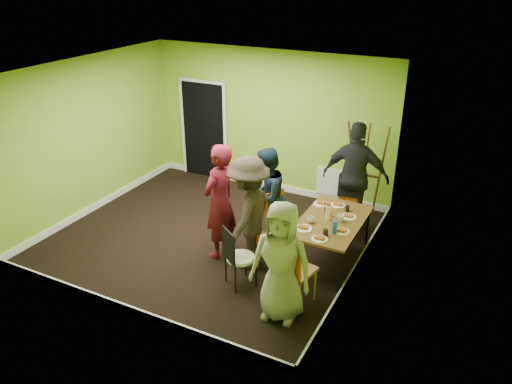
% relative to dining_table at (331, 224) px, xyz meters
% --- Properties ---
extents(ground, '(5.00, 5.00, 0.00)m').
position_rel_dining_table_xyz_m(ground, '(-2.05, -0.11, -0.70)').
color(ground, black).
rests_on(ground, ground).
extents(room_walls, '(5.04, 4.54, 2.82)m').
position_rel_dining_table_xyz_m(room_walls, '(-2.07, -0.07, 0.29)').
color(room_walls, '#8EB92F').
rests_on(room_walls, ground).
extents(dining_table, '(0.90, 1.50, 0.75)m').
position_rel_dining_table_xyz_m(dining_table, '(0.00, 0.00, 0.00)').
color(dining_table, black).
rests_on(dining_table, ground).
extents(chair_left_far, '(0.51, 0.51, 0.95)m').
position_rel_dining_table_xyz_m(chair_left_far, '(-0.91, 0.13, -0.16)').
color(chair_left_far, orange).
rests_on(chair_left_far, ground).
extents(chair_left_near, '(0.47, 0.47, 0.90)m').
position_rel_dining_table_xyz_m(chair_left_near, '(-0.88, -0.42, -0.19)').
color(chair_left_near, orange).
rests_on(chair_left_near, ground).
extents(chair_back_end, '(0.45, 0.52, 0.99)m').
position_rel_dining_table_xyz_m(chair_back_end, '(-0.09, 1.20, 0.00)').
color(chair_back_end, orange).
rests_on(chair_back_end, ground).
extents(chair_front_end, '(0.53, 0.54, 1.09)m').
position_rel_dining_table_xyz_m(chair_front_end, '(-0.11, -1.20, -0.08)').
color(chair_front_end, orange).
rests_on(chair_front_end, ground).
extents(chair_bentwood, '(0.50, 0.50, 0.93)m').
position_rel_dining_table_xyz_m(chair_bentwood, '(-0.99, -1.14, -0.18)').
color(chair_bentwood, black).
rests_on(chair_bentwood, ground).
extents(easel, '(0.74, 0.69, 1.84)m').
position_rel_dining_table_xyz_m(easel, '(0.04, 1.64, 0.21)').
color(easel, brown).
rests_on(easel, ground).
extents(plate_near_left, '(0.24, 0.24, 0.01)m').
position_rel_dining_table_xyz_m(plate_near_left, '(-0.32, 0.45, 0.06)').
color(plate_near_left, white).
rests_on(plate_near_left, dining_table).
extents(plate_near_right, '(0.26, 0.26, 0.01)m').
position_rel_dining_table_xyz_m(plate_near_right, '(-0.28, -0.42, 0.06)').
color(plate_near_right, white).
rests_on(plate_near_right, dining_table).
extents(plate_far_back, '(0.23, 0.23, 0.01)m').
position_rel_dining_table_xyz_m(plate_far_back, '(-0.07, 0.52, 0.06)').
color(plate_far_back, white).
rests_on(plate_far_back, dining_table).
extents(plate_far_front, '(0.23, 0.23, 0.01)m').
position_rel_dining_table_xyz_m(plate_far_front, '(0.04, -0.60, 0.06)').
color(plate_far_front, white).
rests_on(plate_far_front, dining_table).
extents(plate_wall_back, '(0.25, 0.25, 0.01)m').
position_rel_dining_table_xyz_m(plate_wall_back, '(0.19, 0.21, 0.06)').
color(plate_wall_back, white).
rests_on(plate_wall_back, dining_table).
extents(plate_wall_front, '(0.23, 0.23, 0.01)m').
position_rel_dining_table_xyz_m(plate_wall_front, '(0.24, -0.26, 0.06)').
color(plate_wall_front, white).
rests_on(plate_wall_front, dining_table).
extents(thermos, '(0.07, 0.07, 0.24)m').
position_rel_dining_table_xyz_m(thermos, '(-0.06, 0.00, 0.18)').
color(thermos, white).
rests_on(thermos, dining_table).
extents(blue_bottle, '(0.07, 0.07, 0.20)m').
position_rel_dining_table_xyz_m(blue_bottle, '(0.16, -0.34, 0.15)').
color(blue_bottle, '#164CAA').
rests_on(blue_bottle, dining_table).
extents(orange_bottle, '(0.03, 0.03, 0.09)m').
position_rel_dining_table_xyz_m(orange_bottle, '(-0.05, 0.13, 0.10)').
color(orange_bottle, orange).
rests_on(orange_bottle, dining_table).
extents(glass_mid, '(0.06, 0.06, 0.09)m').
position_rel_dining_table_xyz_m(glass_mid, '(-0.16, 0.23, 0.10)').
color(glass_mid, black).
rests_on(glass_mid, dining_table).
extents(glass_back, '(0.06, 0.06, 0.09)m').
position_rel_dining_table_xyz_m(glass_back, '(0.12, 0.40, 0.10)').
color(glass_back, black).
rests_on(glass_back, dining_table).
extents(glass_front, '(0.07, 0.07, 0.09)m').
position_rel_dining_table_xyz_m(glass_front, '(0.07, -0.46, 0.10)').
color(glass_front, black).
rests_on(glass_front, dining_table).
extents(cup_a, '(0.11, 0.11, 0.09)m').
position_rel_dining_table_xyz_m(cup_a, '(-0.25, -0.19, 0.10)').
color(cup_a, white).
rests_on(cup_a, dining_table).
extents(cup_b, '(0.11, 0.11, 0.10)m').
position_rel_dining_table_xyz_m(cup_b, '(0.13, 0.04, 0.11)').
color(cup_b, white).
rests_on(cup_b, dining_table).
extents(person_standing, '(0.52, 0.72, 1.84)m').
position_rel_dining_table_xyz_m(person_standing, '(-1.62, -0.50, 0.23)').
color(person_standing, '#5B0F1C').
rests_on(person_standing, ground).
extents(person_left_far, '(0.63, 0.80, 1.63)m').
position_rel_dining_table_xyz_m(person_left_far, '(-1.16, 0.17, 0.12)').
color(person_left_far, '#132230').
rests_on(person_left_far, ground).
extents(person_left_near, '(0.72, 1.18, 1.77)m').
position_rel_dining_table_xyz_m(person_left_near, '(-1.08, -0.59, 0.19)').
color(person_left_near, '#2E251E').
rests_on(person_left_near, ground).
extents(person_back_end, '(1.15, 0.56, 1.90)m').
position_rel_dining_table_xyz_m(person_back_end, '(-0.04, 1.30, 0.26)').
color(person_back_end, black).
rests_on(person_back_end, ground).
extents(person_front_end, '(0.84, 0.59, 1.64)m').
position_rel_dining_table_xyz_m(person_front_end, '(-0.15, -1.47, 0.13)').
color(person_front_end, gray).
rests_on(person_front_end, ground).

